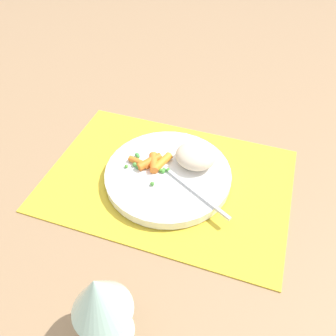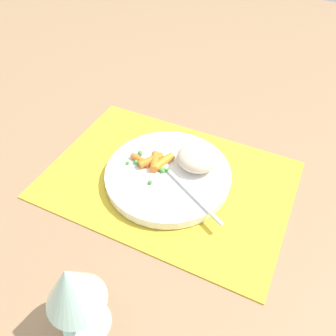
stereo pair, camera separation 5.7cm
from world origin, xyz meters
name	(u,v)px [view 2 (the right image)]	position (x,y,z in m)	size (l,w,h in m)	color
ground_plane	(168,180)	(0.00, 0.00, 0.00)	(2.40, 2.40, 0.00)	#997551
placemat	(168,179)	(0.00, 0.00, 0.00)	(0.49, 0.34, 0.01)	gold
plate	(168,175)	(0.00, 0.00, 0.02)	(0.25, 0.25, 0.02)	white
rice_mound	(197,158)	(-0.04, -0.04, 0.05)	(0.08, 0.07, 0.04)	beige
carrot_portion	(154,161)	(0.04, -0.01, 0.03)	(0.08, 0.06, 0.02)	orange
pea_scatter	(151,165)	(0.04, 0.00, 0.03)	(0.09, 0.07, 0.01)	green
fork	(178,180)	(-0.03, 0.02, 0.03)	(0.19, 0.11, 0.01)	silver
wine_glass	(72,288)	(-0.02, 0.31, 0.11)	(0.08, 0.08, 0.16)	#B2E0CC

